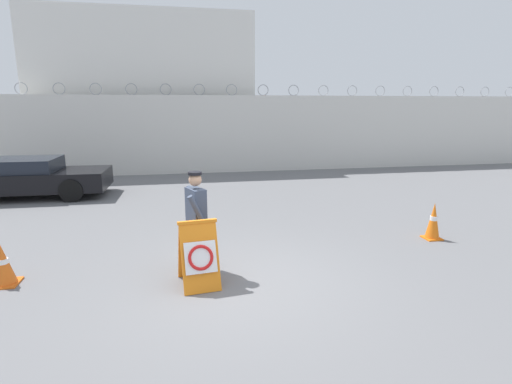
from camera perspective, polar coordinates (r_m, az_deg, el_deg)
name	(u,v)px	position (r m, az deg, el deg)	size (l,w,h in m)	color
ground_plane	(242,283)	(6.74, -2.00, -12.81)	(90.00, 90.00, 0.00)	slate
perimeter_wall	(201,134)	(17.25, -7.93, 8.15)	(36.00, 0.30, 3.71)	silver
building_block	(148,93)	(21.21, -15.11, 13.44)	(9.65, 6.16, 6.84)	silver
barricade_sign	(199,254)	(6.52, -8.19, -8.70)	(0.68, 0.83, 1.08)	orange
security_guard	(196,216)	(7.01, -8.56, -3.40)	(0.37, 0.68, 1.75)	#232838
traffic_cone_near	(433,221)	(9.48, 24.01, -3.82)	(0.35, 0.35, 0.81)	orange
traffic_cone_mid	(3,265)	(7.72, -32.47, -8.74)	(0.43, 0.43, 0.69)	orange
parked_car_front_coupe	(26,177)	(14.44, -29.98, 1.81)	(4.81, 2.05, 1.24)	black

